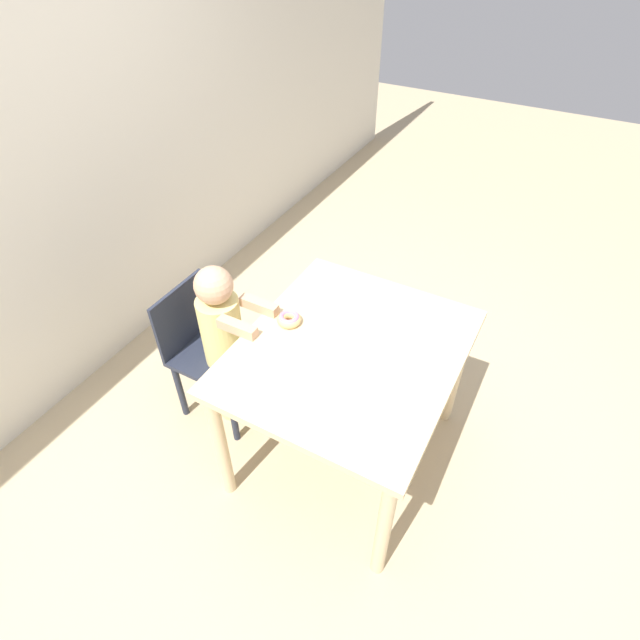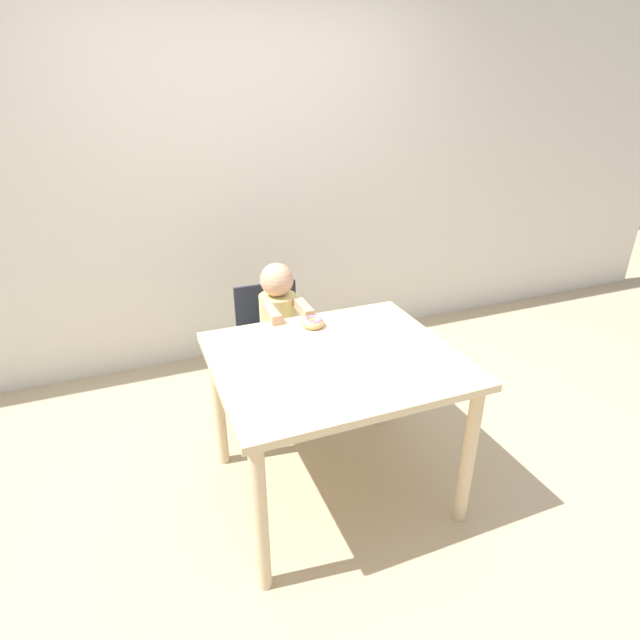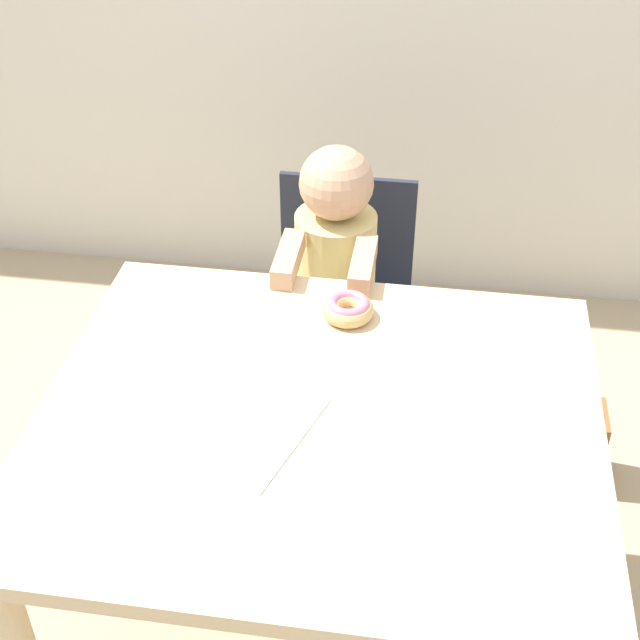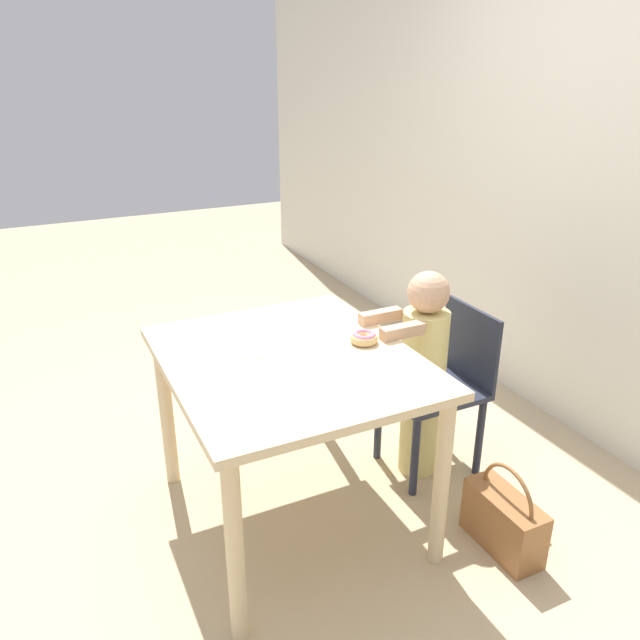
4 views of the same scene
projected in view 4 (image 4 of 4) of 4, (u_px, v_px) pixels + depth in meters
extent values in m
plane|color=tan|center=(293.00, 516.00, 2.68)|extent=(12.00, 12.00, 0.00)
cube|color=silver|center=(615.00, 192.00, 2.85)|extent=(8.00, 0.05, 2.50)
cube|color=beige|center=(290.00, 361.00, 2.39)|extent=(1.07, 0.92, 0.03)
cylinder|color=beige|center=(166.00, 412.00, 2.77)|extent=(0.06, 0.06, 0.73)
cylinder|color=beige|center=(235.00, 552.00, 1.98)|extent=(0.06, 0.06, 0.73)
cylinder|color=beige|center=(328.00, 375.00, 3.09)|extent=(0.06, 0.06, 0.73)
cylinder|color=beige|center=(442.00, 483.00, 2.31)|extent=(0.06, 0.06, 0.73)
cube|color=#232838|center=(431.00, 390.00, 2.86)|extent=(0.38, 0.42, 0.03)
cube|color=#232838|center=(470.00, 344.00, 2.87)|extent=(0.38, 0.02, 0.36)
cylinder|color=#232838|center=(378.00, 422.00, 3.00)|extent=(0.04, 0.04, 0.40)
cylinder|color=#232838|center=(415.00, 456.00, 2.74)|extent=(0.04, 0.04, 0.40)
cylinder|color=#232838|center=(439.00, 405.00, 3.14)|extent=(0.04, 0.04, 0.40)
cylinder|color=#232838|center=(479.00, 437.00, 2.88)|extent=(0.04, 0.04, 0.40)
cylinder|color=#E0D17F|center=(419.00, 430.00, 2.92)|extent=(0.18, 0.18, 0.43)
cylinder|color=#E0D17F|center=(424.00, 352.00, 2.76)|extent=(0.21, 0.21, 0.38)
sphere|color=tan|center=(429.00, 292.00, 2.65)|extent=(0.18, 0.18, 0.18)
cube|color=tan|center=(380.00, 316.00, 2.69)|extent=(0.05, 0.20, 0.05)
cube|color=tan|center=(402.00, 331.00, 2.55)|extent=(0.05, 0.20, 0.05)
torus|color=#DBB270|center=(364.00, 338.00, 2.49)|extent=(0.11, 0.11, 0.04)
torus|color=pink|center=(364.00, 335.00, 2.49)|extent=(0.09, 0.09, 0.02)
cube|color=white|center=(264.00, 343.00, 2.50)|extent=(0.35, 0.35, 0.00)
cube|color=brown|center=(503.00, 522.00, 2.47)|extent=(0.35, 0.14, 0.24)
torus|color=brown|center=(507.00, 498.00, 2.42)|extent=(0.28, 0.02, 0.28)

